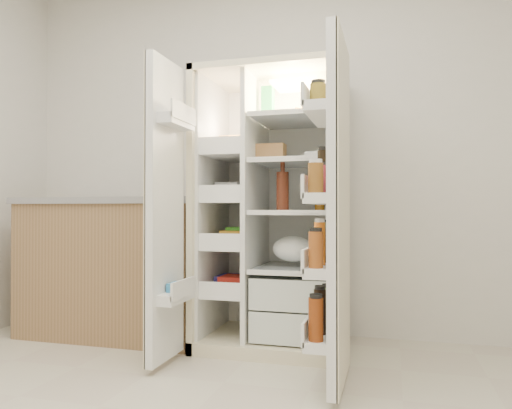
# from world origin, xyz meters

# --- Properties ---
(wall_back) EXTENTS (4.00, 0.02, 2.70)m
(wall_back) POSITION_xyz_m (0.00, 2.00, 1.35)
(wall_back) COLOR silver
(wall_back) RESTS_ON floor
(refrigerator) EXTENTS (0.92, 0.70, 1.80)m
(refrigerator) POSITION_xyz_m (0.10, 1.65, 0.74)
(refrigerator) COLOR beige
(refrigerator) RESTS_ON floor
(freezer_door) EXTENTS (0.15, 0.40, 1.72)m
(freezer_door) POSITION_xyz_m (-0.41, 1.05, 0.89)
(freezer_door) COLOR white
(freezer_door) RESTS_ON floor
(fridge_door) EXTENTS (0.17, 0.58, 1.72)m
(fridge_door) POSITION_xyz_m (0.57, 0.96, 0.87)
(fridge_door) COLOR white
(fridge_door) RESTS_ON floor
(kitchen_counter) EXTENTS (1.35, 0.72, 0.98)m
(kitchen_counter) POSITION_xyz_m (-1.05, 1.62, 0.49)
(kitchen_counter) COLOR #8F6B47
(kitchen_counter) RESTS_ON floor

